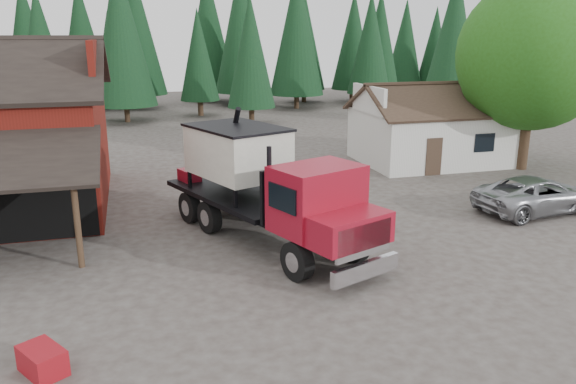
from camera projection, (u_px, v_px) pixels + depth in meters
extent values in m
plane|color=#3F3631|center=(267.00, 273.00, 17.55)|extent=(120.00, 120.00, 0.00)
cube|color=#5F150F|center=(96.00, 64.00, 23.89)|extent=(0.25, 7.00, 2.00)
cylinder|color=#382619|center=(78.00, 226.00, 17.65)|extent=(0.20, 0.20, 2.80)
cube|color=silver|center=(431.00, 136.00, 32.58)|extent=(8.00, 6.00, 3.00)
cube|color=#38281E|center=(448.00, 100.00, 30.58)|extent=(8.60, 3.42, 1.80)
cube|color=#38281E|center=(421.00, 95.00, 33.36)|extent=(8.60, 3.42, 1.80)
cube|color=silver|center=(369.00, 100.00, 30.93)|extent=(0.20, 4.20, 1.50)
cube|color=silver|center=(494.00, 95.00, 33.02)|extent=(0.20, 4.20, 1.50)
cube|color=#38281E|center=(434.00, 157.00, 29.53)|extent=(0.90, 0.06, 2.00)
cube|color=black|center=(485.00, 143.00, 30.15)|extent=(1.20, 0.06, 1.00)
cylinder|color=#382619|center=(524.00, 140.00, 30.82)|extent=(0.60, 0.60, 3.20)
sphere|color=#235413|center=(534.00, 54.00, 29.57)|extent=(8.00, 8.00, 8.00)
sphere|color=#235413|center=(502.00, 77.00, 30.33)|extent=(4.40, 4.40, 4.40)
sphere|color=#235413|center=(558.00, 72.00, 29.34)|extent=(4.80, 4.80, 4.80)
cylinder|color=#382619|center=(252.00, 114.00, 46.70)|extent=(0.44, 0.44, 1.60)
cone|color=black|center=(251.00, 51.00, 45.32)|extent=(3.96, 3.96, 9.00)
cylinder|color=#382619|center=(448.00, 114.00, 47.16)|extent=(0.44, 0.44, 1.60)
cone|color=black|center=(454.00, 39.00, 45.52)|extent=(4.84, 4.84, 11.00)
cylinder|color=#382619|center=(127.00, 113.00, 47.80)|extent=(0.44, 0.44, 1.60)
cone|color=black|center=(121.00, 32.00, 46.01)|extent=(5.28, 5.28, 12.00)
cylinder|color=black|center=(297.00, 261.00, 16.92)|extent=(0.81, 1.28, 1.22)
cylinder|color=black|center=(353.00, 244.00, 18.28)|extent=(0.81, 1.28, 1.22)
cylinder|color=black|center=(209.00, 217.00, 21.01)|extent=(0.81, 1.28, 1.22)
cylinder|color=black|center=(261.00, 206.00, 22.37)|extent=(0.81, 1.28, 1.22)
cylinder|color=black|center=(190.00, 207.00, 22.20)|extent=(0.81, 1.28, 1.22)
cylinder|color=black|center=(240.00, 197.00, 23.56)|extent=(0.81, 1.28, 1.22)
cube|color=black|center=(262.00, 211.00, 20.21)|extent=(4.64, 9.34, 0.44)
cube|color=silver|center=(365.00, 270.00, 16.28)|extent=(2.45, 1.12, 0.50)
cube|color=silver|center=(364.00, 240.00, 16.13)|extent=(2.00, 0.88, 1.00)
cube|color=maroon|center=(348.00, 229.00, 16.60)|extent=(2.85, 2.26, 0.94)
cube|color=maroon|center=(317.00, 198.00, 17.54)|extent=(3.17, 2.73, 2.05)
cube|color=black|center=(336.00, 194.00, 16.77)|extent=(2.20, 0.94, 1.00)
cylinder|color=black|center=(269.00, 178.00, 17.49)|extent=(0.20, 0.20, 2.00)
cube|color=black|center=(295.00, 192.00, 18.40)|extent=(2.58, 1.12, 1.78)
cube|color=black|center=(238.00, 194.00, 21.32)|extent=(5.00, 7.03, 0.18)
cube|color=silver|center=(237.00, 152.00, 20.88)|extent=(3.72, 4.35, 1.78)
cone|color=silver|center=(238.00, 181.00, 21.18)|extent=(3.17, 3.17, 0.78)
cube|color=black|center=(237.00, 127.00, 20.63)|extent=(3.87, 4.49, 0.09)
cylinder|color=black|center=(231.00, 146.00, 22.49)|extent=(0.48, 2.46, 3.39)
cube|color=maroon|center=(189.00, 175.00, 22.89)|extent=(0.95, 1.07, 0.50)
cylinder|color=silver|center=(331.00, 224.00, 19.20)|extent=(0.99, 1.26, 0.62)
imported|color=#9A9CA1|center=(537.00, 195.00, 23.45)|extent=(5.66, 3.08, 1.51)
cube|color=maroon|center=(42.00, 361.00, 12.31)|extent=(1.18, 1.30, 0.60)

